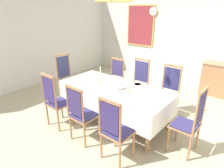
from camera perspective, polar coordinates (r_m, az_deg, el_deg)
ground at (r=4.41m, az=0.96°, el=-10.41°), size 6.50×6.26×0.04m
back_wall at (r=6.57m, az=19.34°, el=13.64°), size 6.50×0.08×3.10m
left_wall at (r=6.40m, az=-23.07°, el=12.97°), size 0.08×6.26×3.10m
dining_table at (r=4.05m, az=0.66°, el=-1.95°), size 2.35×1.03×0.77m
tablecloth at (r=4.07m, az=0.66°, el=-2.54°), size 2.37×1.05×0.44m
chair_south_a at (r=4.05m, az=-16.16°, el=-4.53°), size 0.44×0.42×1.15m
chair_north_a at (r=5.21m, az=0.68°, el=1.85°), size 0.44×0.42×1.07m
chair_south_b at (r=3.52m, az=-9.00°, el=-8.36°), size 0.44×0.42×1.11m
chair_north_b at (r=4.79m, az=7.75°, el=0.30°), size 0.44×0.42×1.18m
chair_south_c at (r=3.05m, az=0.88°, el=-13.05°), size 0.44×0.42×1.12m
chair_north_c at (r=4.46m, az=16.08°, el=-2.06°), size 0.44×0.42×1.16m
chair_head_west at (r=5.16m, az=-13.05°, el=1.74°), size 0.42×0.44×1.23m
chair_head_east at (r=3.43m, az=21.86°, el=-10.04°), size 0.42×0.44×1.19m
soup_tureen at (r=3.91m, az=2.15°, el=-0.09°), size 0.24×0.24×0.20m
candlestick_west at (r=4.21m, az=-3.39°, el=2.23°), size 0.07×0.07×0.37m
candlestick_east at (r=3.76m, az=5.22°, el=-0.47°), size 0.07×0.07×0.34m
bowl_near_left at (r=4.14m, az=7.49°, el=-0.18°), size 0.19×0.19×0.04m
bowl_near_right at (r=4.43m, az=-12.57°, el=0.94°), size 0.17×0.17×0.03m
bowl_far_left at (r=4.54m, az=-0.83°, el=2.06°), size 0.17×0.17×0.04m
bowl_far_right at (r=4.20m, az=-8.98°, el=0.15°), size 0.18×0.18×0.04m
spoon_primary at (r=4.10m, az=9.06°, el=-0.66°), size 0.05×0.18×0.01m
spoon_secondary at (r=4.54m, az=-13.23°, el=1.20°), size 0.05×0.18×0.01m
mounted_clock at (r=6.87m, az=12.04°, el=20.11°), size 0.28×0.06×0.28m
framed_painting at (r=7.14m, az=8.30°, el=16.53°), size 1.06×0.05×1.37m
chandelier at (r=3.72m, az=0.78°, el=23.20°), size 0.69×0.68×0.66m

